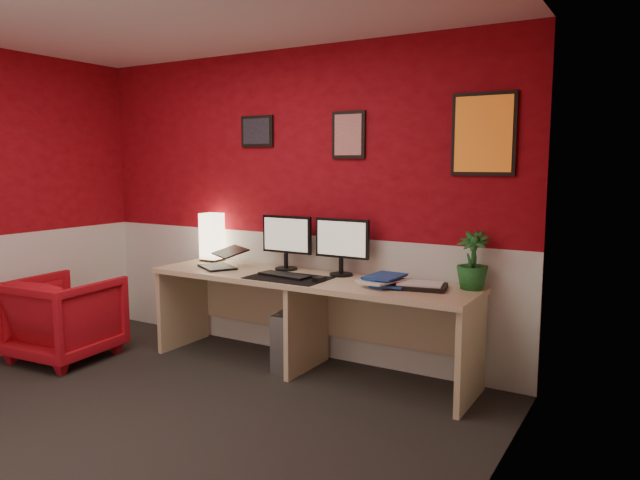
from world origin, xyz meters
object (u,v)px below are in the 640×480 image
(pc_tower, at_px, (294,339))
(desk, at_px, (307,324))
(potted_plant, at_px, (473,260))
(laptop, at_px, (217,255))
(zen_tray, at_px, (420,286))
(monitor_right, at_px, (341,238))
(armchair, at_px, (65,318))
(monitor_left, at_px, (286,234))
(shoji_lamp, at_px, (212,238))

(pc_tower, bearing_deg, desk, -13.77)
(potted_plant, bearing_deg, laptop, -172.85)
(laptop, relative_size, zen_tray, 0.94)
(monitor_right, distance_m, zen_tray, 0.76)
(laptop, relative_size, potted_plant, 0.83)
(pc_tower, height_order, armchair, armchair)
(monitor_right, relative_size, pc_tower, 1.29)
(monitor_left, bearing_deg, laptop, -156.20)
(zen_tray, relative_size, pc_tower, 0.78)
(desk, xyz_separation_m, pc_tower, (-0.13, 0.01, -0.14))
(zen_tray, bearing_deg, laptop, -176.96)
(monitor_right, bearing_deg, pc_tower, -151.23)
(laptop, distance_m, armchair, 1.34)
(monitor_left, xyz_separation_m, potted_plant, (1.51, 0.02, -0.09))
(zen_tray, distance_m, pc_tower, 1.14)
(desk, xyz_separation_m, monitor_left, (-0.31, 0.18, 0.66))
(zen_tray, bearing_deg, armchair, -163.68)
(desk, distance_m, zen_tray, 0.97)
(potted_plant, xyz_separation_m, armchair, (-3.05, -0.97, -0.59))
(laptop, relative_size, monitor_right, 0.57)
(desk, bearing_deg, pc_tower, 176.71)
(desk, bearing_deg, monitor_left, 149.79)
(shoji_lamp, height_order, pc_tower, shoji_lamp)
(shoji_lamp, distance_m, laptop, 0.39)
(shoji_lamp, bearing_deg, monitor_right, -1.22)
(zen_tray, bearing_deg, shoji_lamp, 175.12)
(desk, bearing_deg, zen_tray, 2.65)
(zen_tray, relative_size, armchair, 0.47)
(desk, bearing_deg, shoji_lamp, 169.19)
(monitor_left, bearing_deg, pc_tower, -43.59)
(zen_tray, xyz_separation_m, potted_plant, (0.31, 0.16, 0.18))
(monitor_left, relative_size, monitor_right, 1.00)
(potted_plant, height_order, pc_tower, potted_plant)
(potted_plant, bearing_deg, monitor_left, -179.08)
(shoji_lamp, distance_m, monitor_left, 0.81)
(monitor_right, xyz_separation_m, armchair, (-2.04, -0.95, -0.68))
(desk, bearing_deg, monitor_right, 43.54)
(shoji_lamp, relative_size, monitor_left, 0.69)
(laptop, xyz_separation_m, zen_tray, (1.73, 0.09, -0.09))
(desk, relative_size, pc_tower, 5.78)
(shoji_lamp, distance_m, pc_tower, 1.23)
(monitor_right, bearing_deg, armchair, -155.17)
(potted_plant, relative_size, pc_tower, 0.88)
(laptop, relative_size, monitor_left, 0.57)
(desk, height_order, laptop, laptop)
(desk, relative_size, potted_plant, 6.56)
(monitor_right, distance_m, armchair, 2.35)
(shoji_lamp, distance_m, armchair, 1.36)
(monitor_right, relative_size, zen_tray, 1.66)
(pc_tower, bearing_deg, shoji_lamp, 157.75)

